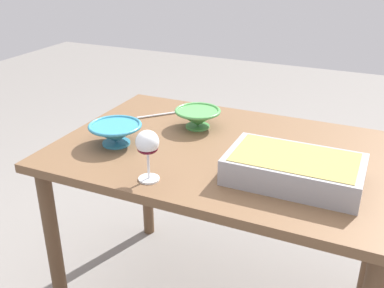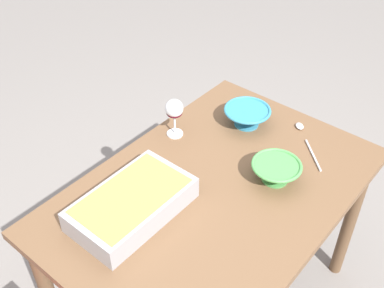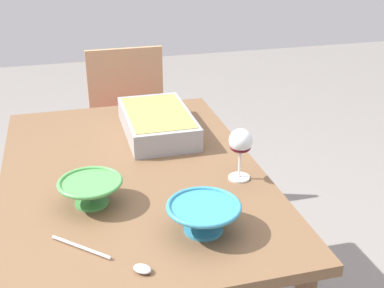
{
  "view_description": "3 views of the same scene",
  "coord_description": "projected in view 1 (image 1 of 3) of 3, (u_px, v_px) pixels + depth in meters",
  "views": [
    {
      "loc": [
        0.47,
        -1.33,
        1.39
      ],
      "look_at": [
        -0.11,
        -0.06,
        0.75
      ],
      "focal_mm": 41.82,
      "sensor_mm": 36.0,
      "label": 1
    },
    {
      "loc": [
        0.95,
        0.69,
        1.89
      ],
      "look_at": [
        -0.05,
        -0.14,
        0.82
      ],
      "focal_mm": 44.3,
      "sensor_mm": 36.0,
      "label": 2
    },
    {
      "loc": [
        -1.38,
        0.18,
        1.45
      ],
      "look_at": [
        -0.04,
        -0.18,
        0.81
      ],
      "focal_mm": 46.68,
      "sensor_mm": 36.0,
      "label": 3
    }
  ],
  "objects": [
    {
      "name": "small_bowl",
      "position": [
        116.0,
        133.0,
        1.58
      ],
      "size": [
        0.19,
        0.19,
        0.08
      ],
      "color": "teal",
      "rests_on": "dining_table"
    },
    {
      "name": "wine_glass",
      "position": [
        148.0,
        146.0,
        1.31
      ],
      "size": [
        0.07,
        0.07,
        0.16
      ],
      "color": "white",
      "rests_on": "dining_table"
    },
    {
      "name": "dining_table",
      "position": [
        225.0,
        172.0,
        1.6
      ],
      "size": [
        1.17,
        0.79,
        0.73
      ],
      "color": "brown",
      "rests_on": "ground_plane"
    },
    {
      "name": "mixing_bowl",
      "position": [
        198.0,
        117.0,
        1.72
      ],
      "size": [
        0.18,
        0.18,
        0.07
      ],
      "color": "#4C994C",
      "rests_on": "dining_table"
    },
    {
      "name": "serving_spoon",
      "position": [
        132.0,
        118.0,
        1.8
      ],
      "size": [
        0.21,
        0.22,
        0.01
      ],
      "color": "silver",
      "rests_on": "dining_table"
    },
    {
      "name": "casserole_dish",
      "position": [
        294.0,
        168.0,
        1.33
      ],
      "size": [
        0.4,
        0.23,
        0.08
      ],
      "color": "#99999E",
      "rests_on": "dining_table"
    }
  ]
}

